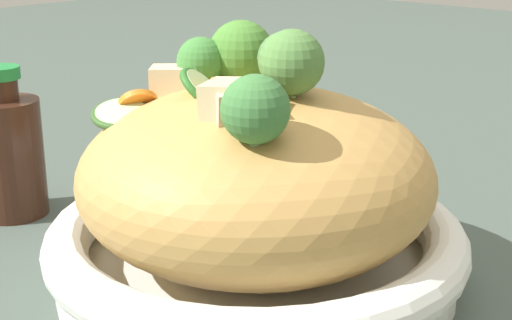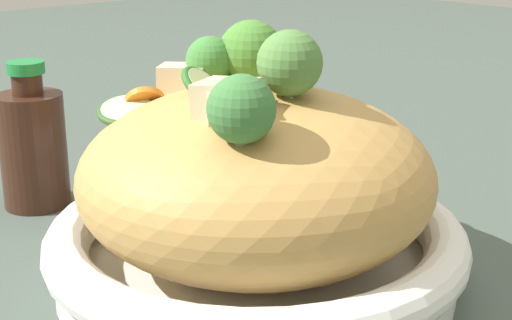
{
  "view_description": "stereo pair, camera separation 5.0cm",
  "coord_description": "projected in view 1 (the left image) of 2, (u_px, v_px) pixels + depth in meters",
  "views": [
    {
      "loc": [
        0.32,
        -0.35,
        0.25
      ],
      "look_at": [
        0.0,
        0.0,
        0.09
      ],
      "focal_mm": 53.78,
      "sensor_mm": 36.0,
      "label": 1
    },
    {
      "loc": [
        0.35,
        -0.32,
        0.25
      ],
      "look_at": [
        0.0,
        0.0,
        0.09
      ],
      "focal_mm": 53.78,
      "sensor_mm": 36.0,
      "label": 2
    }
  ],
  "objects": [
    {
      "name": "ground_plane",
      "position": [
        256.0,
        281.0,
        0.53
      ],
      "size": [
        3.0,
        3.0,
        0.0
      ],
      "primitive_type": "plane",
      "color": "#434F47"
    },
    {
      "name": "serving_bowl",
      "position": [
        256.0,
        248.0,
        0.52
      ],
      "size": [
        0.28,
        0.28,
        0.05
      ],
      "color": "white",
      "rests_on": "ground_plane"
    },
    {
      "name": "broccoli_florets",
      "position": [
        257.0,
        67.0,
        0.5
      ],
      "size": [
        0.16,
        0.15,
        0.06
      ],
      "color": "#A4C375",
      "rests_on": "serving_bowl"
    },
    {
      "name": "chicken_chunks",
      "position": [
        210.0,
        96.0,
        0.48
      ],
      "size": [
        0.14,
        0.08,
        0.04
      ],
      "color": "beige",
      "rests_on": "serving_bowl"
    },
    {
      "name": "zucchini_slices",
      "position": [
        196.0,
        101.0,
        0.48
      ],
      "size": [
        0.15,
        0.08,
        0.04
      ],
      "color": "beige",
      "rests_on": "serving_bowl"
    },
    {
      "name": "noodle_heap",
      "position": [
        256.0,
        177.0,
        0.5
      ],
      "size": [
        0.24,
        0.24,
        0.12
      ],
      "color": "tan",
      "rests_on": "serving_bowl"
    },
    {
      "name": "carrot_coins",
      "position": [
        225.0,
        93.0,
        0.51
      ],
      "size": [
        0.12,
        0.13,
        0.04
      ],
      "color": "orange",
      "rests_on": "serving_bowl"
    },
    {
      "name": "soy_sauce_bottle",
      "position": [
        9.0,
        153.0,
        0.63
      ],
      "size": [
        0.06,
        0.06,
        0.13
      ],
      "color": "#381E14",
      "rests_on": "ground_plane"
    }
  ]
}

